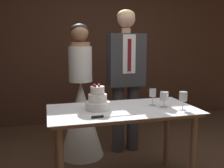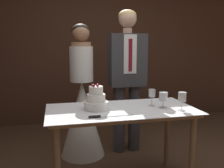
% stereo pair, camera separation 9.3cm
% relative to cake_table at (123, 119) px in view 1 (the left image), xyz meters
% --- Properties ---
extents(wall_back, '(5.60, 0.12, 2.57)m').
position_rel_cake_table_xyz_m(wall_back, '(0.21, 2.22, 0.61)').
color(wall_back, '#472B1E').
rests_on(wall_back, ground_plane).
extents(cake_table, '(1.39, 0.71, 0.78)m').
position_rel_cake_table_xyz_m(cake_table, '(0.00, 0.00, 0.00)').
color(cake_table, '#8E6B4C').
rests_on(cake_table, ground_plane).
extents(tiered_cake, '(0.23, 0.23, 0.24)m').
position_rel_cake_table_xyz_m(tiered_cake, '(-0.24, 0.03, 0.18)').
color(tiered_cake, white).
rests_on(tiered_cake, cake_table).
extents(cake_knife, '(0.39, 0.04, 0.02)m').
position_rel_cake_table_xyz_m(cake_knife, '(-0.22, -0.23, 0.11)').
color(cake_knife, silver).
rests_on(cake_knife, cake_table).
extents(wine_glass_near, '(0.07, 0.07, 0.17)m').
position_rel_cake_table_xyz_m(wine_glass_near, '(0.32, 0.04, 0.22)').
color(wine_glass_near, silver).
rests_on(wine_glass_near, cake_table).
extents(wine_glass_middle, '(0.07, 0.07, 0.17)m').
position_rel_cake_table_xyz_m(wine_glass_middle, '(0.52, -0.18, 0.22)').
color(wine_glass_middle, silver).
rests_on(wine_glass_middle, cake_table).
extents(wine_glass_far, '(0.08, 0.08, 0.15)m').
position_rel_cake_table_xyz_m(wine_glass_far, '(0.40, -0.06, 0.20)').
color(wine_glass_far, silver).
rests_on(wine_glass_far, cake_table).
extents(bride, '(0.54, 0.54, 1.62)m').
position_rel_cake_table_xyz_m(bride, '(-0.29, 0.79, -0.08)').
color(bride, white).
rests_on(bride, ground_plane).
extents(groom, '(0.45, 0.25, 1.79)m').
position_rel_cake_table_xyz_m(groom, '(0.29, 0.79, 0.35)').
color(groom, '#38383D').
rests_on(groom, ground_plane).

